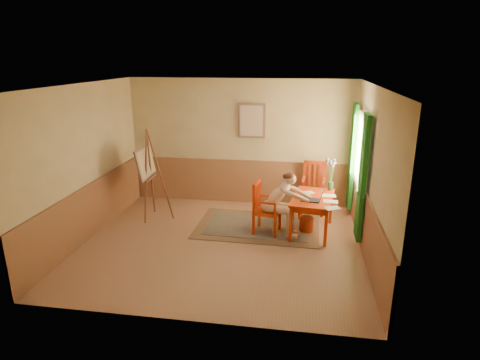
% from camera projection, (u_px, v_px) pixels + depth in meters
% --- Properties ---
extents(room, '(5.04, 4.54, 2.84)m').
position_uv_depth(room, '(221.00, 169.00, 6.88)').
color(room, tan).
rests_on(room, ground).
extents(wainscot, '(5.00, 4.50, 1.00)m').
position_uv_depth(wainscot, '(229.00, 203.00, 7.90)').
color(wainscot, '#A36B48').
rests_on(wainscot, room).
extents(window, '(0.12, 2.01, 2.20)m').
position_uv_depth(window, '(358.00, 162.00, 7.59)').
color(window, white).
rests_on(window, room).
extents(wall_portrait, '(0.60, 0.05, 0.76)m').
position_uv_depth(wall_portrait, '(252.00, 121.00, 8.78)').
color(wall_portrait, '#946F56').
rests_on(wall_portrait, room).
extents(rug, '(2.44, 1.66, 0.02)m').
position_uv_depth(rug, '(258.00, 226.00, 8.03)').
color(rug, '#8C7251').
rests_on(rug, room).
extents(table, '(0.88, 1.29, 0.72)m').
position_uv_depth(table, '(313.00, 201.00, 7.59)').
color(table, red).
rests_on(table, room).
extents(chair_left, '(0.53, 0.52, 1.01)m').
position_uv_depth(chair_left, '(265.00, 208.00, 7.62)').
color(chair_left, red).
rests_on(chair_left, room).
extents(chair_back, '(0.52, 0.54, 1.09)m').
position_uv_depth(chair_back, '(314.00, 188.00, 8.66)').
color(chair_back, red).
rests_on(chair_back, room).
extents(figure, '(0.95, 0.48, 1.24)m').
position_uv_depth(figure, '(281.00, 201.00, 7.47)').
color(figure, beige).
rests_on(figure, room).
extents(laptop, '(0.43, 0.29, 0.24)m').
position_uv_depth(laptop, '(314.00, 198.00, 7.35)').
color(laptop, '#1E2338').
rests_on(laptop, table).
extents(papers, '(0.74, 1.05, 0.00)m').
position_uv_depth(papers, '(325.00, 199.00, 7.43)').
color(papers, white).
rests_on(papers, table).
extents(vase, '(0.22, 0.32, 0.63)m').
position_uv_depth(vase, '(331.00, 176.00, 7.88)').
color(vase, '#3F724C').
rests_on(vase, table).
extents(wastebasket, '(0.30, 0.30, 0.29)m').
position_uv_depth(wastebasket, '(306.00, 224.00, 7.77)').
color(wastebasket, '#A73713').
rests_on(wastebasket, room).
extents(easel, '(0.64, 0.84, 1.89)m').
position_uv_depth(easel, '(147.00, 166.00, 8.16)').
color(easel, brown).
rests_on(easel, room).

